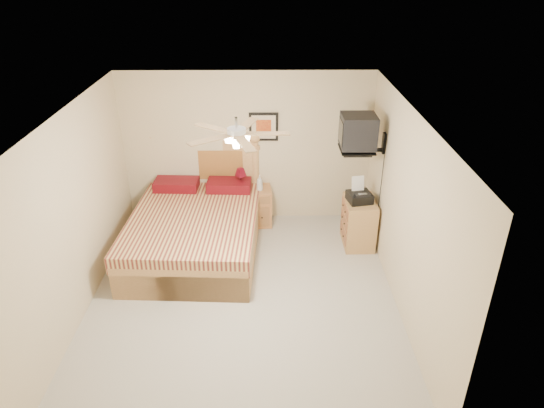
{
  "coord_description": "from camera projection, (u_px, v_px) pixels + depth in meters",
  "views": [
    {
      "loc": [
        0.33,
        -5.12,
        4.08
      ],
      "look_at": [
        0.39,
        0.9,
        0.94
      ],
      "focal_mm": 32.0,
      "sensor_mm": 36.0,
      "label": 1
    }
  ],
  "objects": [
    {
      "name": "wall_front",
      "position": [
        227.0,
        353.0,
        3.85
      ],
      "size": [
        4.0,
        0.04,
        2.5
      ],
      "primitive_type": "cube",
      "color": "beige",
      "rests_on": "ground"
    },
    {
      "name": "wall_tv",
      "position": [
        369.0,
        134.0,
        6.79
      ],
      "size": [
        0.56,
        0.46,
        0.58
      ],
      "primitive_type": null,
      "color": "black",
      "rests_on": "wall_right"
    },
    {
      "name": "bed",
      "position": [
        193.0,
        208.0,
        7.05
      ],
      "size": [
        1.92,
        2.46,
        1.54
      ],
      "primitive_type": null,
      "rotation": [
        0.0,
        0.0,
        -0.05
      ],
      "color": "#B5844A",
      "rests_on": "ground"
    },
    {
      "name": "wall_right",
      "position": [
        406.0,
        215.0,
        5.86
      ],
      "size": [
        0.04,
        4.5,
        2.5
      ],
      "primitive_type": "cube",
      "color": "beige",
      "rests_on": "ground"
    },
    {
      "name": "wall_left",
      "position": [
        75.0,
        216.0,
        5.83
      ],
      "size": [
        0.04,
        4.5,
        2.5
      ],
      "primitive_type": "cube",
      "color": "beige",
      "rests_on": "ground"
    },
    {
      "name": "dresser",
      "position": [
        359.0,
        222.0,
        7.45
      ],
      "size": [
        0.45,
        0.64,
        0.75
      ],
      "primitive_type": "cube",
      "rotation": [
        0.0,
        0.0,
        0.01
      ],
      "color": "#A97A41",
      "rests_on": "ground"
    },
    {
      "name": "magazine_upper",
      "position": [
        354.0,
        191.0,
        7.49
      ],
      "size": [
        0.21,
        0.29,
        0.02
      ],
      "primitive_type": "imported",
      "rotation": [
        0.0,
        0.0,
        0.01
      ],
      "color": "gray",
      "rests_on": "magazine_lower"
    },
    {
      "name": "framed_picture",
      "position": [
        264.0,
        127.0,
        7.65
      ],
      "size": [
        0.46,
        0.04,
        0.46
      ],
      "primitive_type": "cube",
      "color": "black",
      "rests_on": "wall_back"
    },
    {
      "name": "table_lamp",
      "position": [
        241.0,
        178.0,
        7.84
      ],
      "size": [
        0.21,
        0.21,
        0.36
      ],
      "primitive_type": null,
      "rotation": [
        0.0,
        0.0,
        -0.1
      ],
      "color": "#5F0816",
      "rests_on": "nightstand"
    },
    {
      "name": "magazine_lower",
      "position": [
        354.0,
        193.0,
        7.49
      ],
      "size": [
        0.27,
        0.31,
        0.02
      ],
      "primitive_type": "imported",
      "rotation": [
        0.0,
        0.0,
        -0.33
      ],
      "color": "beige",
      "rests_on": "dresser"
    },
    {
      "name": "lotion_bottle",
      "position": [
        260.0,
        183.0,
        7.81
      ],
      "size": [
        0.12,
        0.12,
        0.26
      ],
      "primitive_type": "imported",
      "rotation": [
        0.0,
        0.0,
        -0.17
      ],
      "color": "silver",
      "rests_on": "nightstand"
    },
    {
      "name": "ceiling",
      "position": [
        237.0,
        115.0,
        5.27
      ],
      "size": [
        4.0,
        4.5,
        0.04
      ],
      "primitive_type": "cube",
      "color": "white",
      "rests_on": "ground"
    },
    {
      "name": "wall_back",
      "position": [
        247.0,
        148.0,
        7.84
      ],
      "size": [
        4.0,
        0.04,
        2.5
      ],
      "primitive_type": "cube",
      "color": "beige",
      "rests_on": "ground"
    },
    {
      "name": "nightstand",
      "position": [
        253.0,
        206.0,
        8.05
      ],
      "size": [
        0.62,
        0.48,
        0.64
      ],
      "primitive_type": "cube",
      "rotation": [
        0.0,
        0.0,
        0.08
      ],
      "color": "#AD723E",
      "rests_on": "ground"
    },
    {
      "name": "floor",
      "position": [
        243.0,
        298.0,
        6.43
      ],
      "size": [
        4.5,
        4.5,
        0.0
      ],
      "primitive_type": "plane",
      "color": "#A5A095",
      "rests_on": "ground"
    },
    {
      "name": "fax_machine",
      "position": [
        360.0,
        190.0,
        7.18
      ],
      "size": [
        0.4,
        0.42,
        0.36
      ],
      "primitive_type": null,
      "rotation": [
        0.0,
        0.0,
        0.19
      ],
      "color": "black",
      "rests_on": "dresser"
    },
    {
      "name": "ceiling_fan",
      "position": [
        237.0,
        134.0,
        5.15
      ],
      "size": [
        1.14,
        1.14,
        0.28
      ],
      "primitive_type": null,
      "color": "silver",
      "rests_on": "ceiling"
    }
  ]
}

